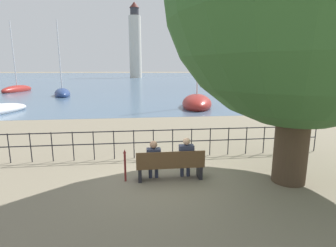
% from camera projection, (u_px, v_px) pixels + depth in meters
% --- Properties ---
extents(ground_plane, '(1000.00, 1000.00, 0.00)m').
position_uv_depth(ground_plane, '(170.00, 179.00, 7.77)').
color(ground_plane, '#7A705B').
extents(harbor_water, '(600.00, 300.00, 0.01)m').
position_uv_depth(harbor_water, '(137.00, 75.00, 163.69)').
color(harbor_water, '#47607A').
rests_on(harbor_water, ground_plane).
extents(park_bench, '(1.97, 0.45, 0.90)m').
position_uv_depth(park_bench, '(170.00, 166.00, 7.62)').
color(park_bench, brown).
rests_on(park_bench, ground_plane).
extents(seated_person_left, '(0.40, 0.35, 1.19)m').
position_uv_depth(seated_person_left, '(154.00, 158.00, 7.59)').
color(seated_person_left, '#2D3347').
rests_on(seated_person_left, ground_plane).
extents(seated_person_right, '(0.42, 0.35, 1.25)m').
position_uv_depth(seated_person_right, '(186.00, 156.00, 7.70)').
color(seated_person_right, '#2D3347').
rests_on(seated_person_right, ground_plane).
extents(promenade_railing, '(12.11, 0.04, 1.05)m').
position_uv_depth(promenade_railing, '(163.00, 139.00, 9.58)').
color(promenade_railing, black).
rests_on(promenade_railing, ground_plane).
extents(closed_umbrella, '(0.09, 0.09, 0.96)m').
position_uv_depth(closed_umbrella, '(125.00, 164.00, 7.50)').
color(closed_umbrella, maroon).
rests_on(closed_umbrella, ground_plane).
extents(sailboat_1, '(2.84, 7.04, 10.52)m').
position_uv_depth(sailboat_1, '(17.00, 89.00, 39.12)').
color(sailboat_1, maroon).
rests_on(sailboat_1, ground_plane).
extents(sailboat_3, '(3.33, 5.90, 9.50)m').
position_uv_depth(sailboat_3, '(62.00, 93.00, 32.67)').
color(sailboat_3, navy).
rests_on(sailboat_3, ground_plane).
extents(sailboat_4, '(3.59, 6.16, 8.35)m').
position_uv_depth(sailboat_4, '(197.00, 103.00, 22.72)').
color(sailboat_4, maroon).
rests_on(sailboat_4, ground_plane).
extents(sailboat_5, '(3.46, 8.44, 9.82)m').
position_uv_depth(sailboat_5, '(286.00, 89.00, 39.72)').
color(sailboat_5, silver).
rests_on(sailboat_5, ground_plane).
extents(harbor_lighthouse, '(4.90, 4.90, 29.88)m').
position_uv_depth(harbor_lighthouse, '(135.00, 43.00, 106.96)').
color(harbor_lighthouse, beige).
rests_on(harbor_lighthouse, ground_plane).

